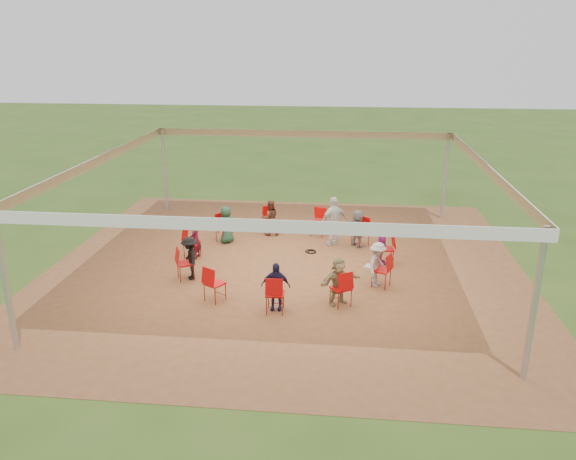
# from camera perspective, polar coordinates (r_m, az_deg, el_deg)

# --- Properties ---
(ground) EXTENTS (80.00, 80.00, 0.00)m
(ground) POSITION_cam_1_polar(r_m,az_deg,el_deg) (15.71, -0.18, -3.67)
(ground) COLOR #324E18
(ground) RESTS_ON ground
(dirt_patch) EXTENTS (13.00, 13.00, 0.00)m
(dirt_patch) POSITION_cam_1_polar(r_m,az_deg,el_deg) (15.71, -0.18, -3.65)
(dirt_patch) COLOR brown
(dirt_patch) RESTS_ON ground
(tent) EXTENTS (10.33, 10.33, 3.00)m
(tent) POSITION_cam_1_polar(r_m,az_deg,el_deg) (14.97, -0.19, 4.75)
(tent) COLOR #B2B2B7
(tent) RESTS_ON ground
(chair_0) EXTENTS (0.57, 0.56, 0.90)m
(chair_0) POSITION_cam_1_polar(r_m,az_deg,el_deg) (14.46, 9.48, -4.06)
(chair_0) COLOR #C00505
(chair_0) RESTS_ON ground
(chair_1) EXTENTS (0.50, 0.48, 0.90)m
(chair_1) POSITION_cam_1_polar(r_m,az_deg,el_deg) (15.92, 9.90, -1.91)
(chair_1) COLOR #C00505
(chair_1) RESTS_ON ground
(chair_2) EXTENTS (0.61, 0.61, 0.90)m
(chair_2) POSITION_cam_1_polar(r_m,az_deg,el_deg) (17.23, 7.38, -0.18)
(chair_2) COLOR #C00505
(chair_2) RESTS_ON ground
(chair_3) EXTENTS (0.52, 0.54, 0.90)m
(chair_3) POSITION_cam_1_polar(r_m,az_deg,el_deg) (18.02, 3.08, 0.81)
(chair_3) COLOR #C00505
(chair_3) RESTS_ON ground
(chair_4) EXTENTS (0.53, 0.55, 0.90)m
(chair_4) POSITION_cam_1_polar(r_m,az_deg,el_deg) (18.14, -1.89, 0.94)
(chair_4) COLOR #C00505
(chair_4) RESTS_ON ground
(chair_5) EXTENTS (0.61, 0.60, 0.90)m
(chair_5) POSITION_cam_1_polar(r_m,az_deg,el_deg) (17.55, -6.51, 0.21)
(chair_5) COLOR #C00505
(chair_5) RESTS_ON ground
(chair_6) EXTENTS (0.49, 0.47, 0.90)m
(chair_6) POSITION_cam_1_polar(r_m,az_deg,el_deg) (16.38, -9.73, -1.31)
(chair_6) COLOR #C00505
(chair_6) RESTS_ON ground
(chair_7) EXTENTS (0.58, 0.57, 0.90)m
(chair_7) POSITION_cam_1_polar(r_m,az_deg,el_deg) (14.92, -10.37, -3.37)
(chair_7) COLOR #C00505
(chair_7) RESTS_ON ground
(chair_8) EXTENTS (0.59, 0.60, 0.90)m
(chair_8) POSITION_cam_1_polar(r_m,az_deg,el_deg) (13.62, -7.46, -5.42)
(chair_8) COLOR #C00505
(chair_8) RESTS_ON ground
(chair_9) EXTENTS (0.43, 0.45, 0.90)m
(chair_9) POSITION_cam_1_polar(r_m,az_deg,el_deg) (12.99, -1.32, -6.51)
(chair_9) COLOR #C00505
(chair_9) RESTS_ON ground
(chair_10) EXTENTS (0.59, 0.60, 0.90)m
(chair_10) POSITION_cam_1_polar(r_m,az_deg,el_deg) (13.32, 5.39, -5.92)
(chair_10) COLOR #C00505
(chair_10) RESTS_ON ground
(person_seated_0) EXTENTS (0.64, 0.84, 1.16)m
(person_seated_0) POSITION_cam_1_polar(r_m,az_deg,el_deg) (14.45, 9.06, -3.47)
(person_seated_0) COLOR #A19B90
(person_seated_0) RESTS_ON ground
(person_seated_1) EXTENTS (0.45, 0.73, 1.16)m
(person_seated_1) POSITION_cam_1_polar(r_m,az_deg,el_deg) (15.85, 9.51, -1.46)
(person_seated_1) COLOR #912072
(person_seated_1) RESTS_ON ground
(person_seated_2) EXTENTS (1.02, 1.07, 1.16)m
(person_seated_2) POSITION_cam_1_polar(r_m,az_deg,el_deg) (17.10, 7.10, 0.18)
(person_seated_2) COLOR gray
(person_seated_2) RESTS_ON ground
(person_seated_3) EXTENTS (0.64, 0.48, 1.16)m
(person_seated_3) POSITION_cam_1_polar(r_m,az_deg,el_deg) (17.99, -1.83, 1.25)
(person_seated_3) COLOR #543120
(person_seated_3) RESTS_ON ground
(person_seated_4) EXTENTS (0.61, 0.64, 1.16)m
(person_seated_4) POSITION_cam_1_polar(r_m,az_deg,el_deg) (17.42, -6.29, 0.55)
(person_seated_4) COLOR #1F452D
(person_seated_4) RESTS_ON ground
(person_seated_5) EXTENTS (0.33, 0.46, 1.16)m
(person_seated_5) POSITION_cam_1_polar(r_m,az_deg,el_deg) (16.29, -9.37, -0.89)
(person_seated_5) COLOR #460C1C
(person_seated_5) RESTS_ON ground
(person_seated_6) EXTENTS (0.66, 0.84, 1.16)m
(person_seated_6) POSITION_cam_1_polar(r_m,az_deg,el_deg) (14.89, -9.95, -2.83)
(person_seated_6) COLOR black
(person_seated_6) RESTS_ON ground
(person_seated_7) EXTENTS (0.69, 0.36, 1.16)m
(person_seated_7) POSITION_cam_1_polar(r_m,az_deg,el_deg) (13.04, -1.27, -5.74)
(person_seated_7) COLOR #1F1A3C
(person_seated_7) RESTS_ON ground
(person_seated_8) EXTENTS (1.12, 0.93, 1.16)m
(person_seated_8) POSITION_cam_1_polar(r_m,az_deg,el_deg) (13.36, 5.13, -5.19)
(person_seated_8) COLOR #908053
(person_seated_8) RESTS_ON ground
(standing_person) EXTENTS (1.00, 0.87, 1.53)m
(standing_person) POSITION_cam_1_polar(r_m,az_deg,el_deg) (17.09, 4.68, 0.89)
(standing_person) COLOR silver
(standing_person) RESTS_ON ground
(cable_coil) EXTENTS (0.38, 0.38, 0.03)m
(cable_coil) POSITION_cam_1_polar(r_m,az_deg,el_deg) (16.70, 2.35, -2.21)
(cable_coil) COLOR black
(cable_coil) RESTS_ON ground
(laptop) EXTENTS (0.33, 0.36, 0.20)m
(laptop) POSITION_cam_1_polar(r_m,az_deg,el_deg) (14.51, 8.44, -3.47)
(laptop) COLOR #B7B7BC
(laptop) RESTS_ON ground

